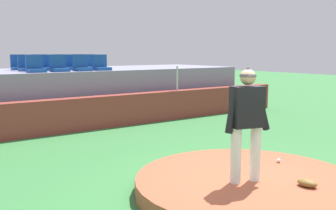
{
  "coord_description": "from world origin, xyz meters",
  "views": [
    {
      "loc": [
        -4.37,
        -3.93,
        2.2
      ],
      "look_at": [
        0.0,
        2.15,
        1.16
      ],
      "focal_mm": 40.85,
      "sensor_mm": 36.0,
      "label": 1
    }
  ],
  "objects_px": {
    "pitcher": "(247,116)",
    "stadium_chair_6": "(71,65)",
    "stadium_chair_9": "(39,65)",
    "stadium_chair_0": "(35,67)",
    "stadium_chair_2": "(82,66)",
    "stadium_chair_8": "(19,65)",
    "stadium_chair_7": "(90,65)",
    "stadium_chair_11": "(80,64)",
    "stadium_chair_1": "(59,66)",
    "baseball": "(278,160)",
    "stadium_chair_4": "(27,66)",
    "stadium_chair_3": "(101,65)",
    "stadium_chair_5": "(49,65)",
    "stadium_chair_10": "(61,64)",
    "fielding_glove": "(307,183)"
  },
  "relations": [
    {
      "from": "pitcher",
      "to": "stadium_chair_6",
      "type": "height_order",
      "value": "stadium_chair_6"
    },
    {
      "from": "stadium_chair_7",
      "to": "stadium_chair_0",
      "type": "bearing_deg",
      "value": 23.41
    },
    {
      "from": "pitcher",
      "to": "stadium_chair_11",
      "type": "distance_m",
      "value": 9.19
    },
    {
      "from": "stadium_chair_4",
      "to": "stadium_chair_6",
      "type": "bearing_deg",
      "value": 179.18
    },
    {
      "from": "stadium_chair_9",
      "to": "stadium_chair_2",
      "type": "bearing_deg",
      "value": 111.93
    },
    {
      "from": "stadium_chair_3",
      "to": "stadium_chair_7",
      "type": "bearing_deg",
      "value": -92.54
    },
    {
      "from": "stadium_chair_4",
      "to": "stadium_chair_7",
      "type": "relative_size",
      "value": 1.0
    },
    {
      "from": "stadium_chair_2",
      "to": "stadium_chair_8",
      "type": "height_order",
      "value": "same"
    },
    {
      "from": "stadium_chair_3",
      "to": "stadium_chair_4",
      "type": "distance_m",
      "value": 2.23
    },
    {
      "from": "stadium_chair_3",
      "to": "stadium_chair_5",
      "type": "height_order",
      "value": "same"
    },
    {
      "from": "stadium_chair_4",
      "to": "stadium_chair_5",
      "type": "bearing_deg",
      "value": -177.81
    },
    {
      "from": "stadium_chair_11",
      "to": "stadium_chair_6",
      "type": "bearing_deg",
      "value": 52.2
    },
    {
      "from": "pitcher",
      "to": "stadium_chair_7",
      "type": "height_order",
      "value": "stadium_chair_7"
    },
    {
      "from": "stadium_chair_3",
      "to": "stadium_chair_7",
      "type": "distance_m",
      "value": 0.9
    },
    {
      "from": "stadium_chair_7",
      "to": "stadium_chair_11",
      "type": "bearing_deg",
      "value": -90.14
    },
    {
      "from": "stadium_chair_9",
      "to": "stadium_chair_7",
      "type": "bearing_deg",
      "value": 147.73
    },
    {
      "from": "baseball",
      "to": "stadium_chair_0",
      "type": "relative_size",
      "value": 0.15
    },
    {
      "from": "stadium_chair_0",
      "to": "stadium_chair_7",
      "type": "xyz_separation_m",
      "value": [
        2.11,
        0.91,
        0.0
      ]
    },
    {
      "from": "baseball",
      "to": "stadium_chair_5",
      "type": "height_order",
      "value": "stadium_chair_5"
    },
    {
      "from": "pitcher",
      "to": "stadium_chair_0",
      "type": "xyz_separation_m",
      "value": [
        -0.86,
        7.31,
        0.52
      ]
    },
    {
      "from": "stadium_chair_8",
      "to": "stadium_chair_5",
      "type": "bearing_deg",
      "value": 127.05
    },
    {
      "from": "stadium_chair_0",
      "to": "stadium_chair_8",
      "type": "height_order",
      "value": "same"
    },
    {
      "from": "stadium_chair_7",
      "to": "stadium_chair_2",
      "type": "bearing_deg",
      "value": 52.37
    },
    {
      "from": "stadium_chair_7",
      "to": "stadium_chair_6",
      "type": "bearing_deg",
      "value": 2.66
    },
    {
      "from": "stadium_chair_8",
      "to": "stadium_chair_11",
      "type": "relative_size",
      "value": 1.0
    },
    {
      "from": "stadium_chair_8",
      "to": "stadium_chair_11",
      "type": "bearing_deg",
      "value": 179.29
    },
    {
      "from": "stadium_chair_10",
      "to": "stadium_chair_9",
      "type": "bearing_deg",
      "value": -0.82
    },
    {
      "from": "stadium_chair_0",
      "to": "stadium_chair_10",
      "type": "bearing_deg",
      "value": -127.84
    },
    {
      "from": "stadium_chair_1",
      "to": "stadium_chair_8",
      "type": "relative_size",
      "value": 1.0
    },
    {
      "from": "stadium_chair_6",
      "to": "stadium_chair_10",
      "type": "xyz_separation_m",
      "value": [
        -0.01,
        0.92,
        0.0
      ]
    },
    {
      "from": "stadium_chair_0",
      "to": "stadium_chair_1",
      "type": "xyz_separation_m",
      "value": [
        0.69,
        0.01,
        0.0
      ]
    },
    {
      "from": "stadium_chair_9",
      "to": "stadium_chair_1",
      "type": "bearing_deg",
      "value": 90.38
    },
    {
      "from": "baseball",
      "to": "stadium_chair_7",
      "type": "relative_size",
      "value": 0.15
    },
    {
      "from": "pitcher",
      "to": "stadium_chair_8",
      "type": "height_order",
      "value": "stadium_chair_8"
    },
    {
      "from": "stadium_chair_0",
      "to": "stadium_chair_10",
      "type": "height_order",
      "value": "same"
    },
    {
      "from": "stadium_chair_8",
      "to": "stadium_chair_11",
      "type": "distance_m",
      "value": 2.09
    },
    {
      "from": "baseball",
      "to": "stadium_chair_8",
      "type": "bearing_deg",
      "value": 103.26
    },
    {
      "from": "baseball",
      "to": "stadium_chair_4",
      "type": "distance_m",
      "value": 8.26
    },
    {
      "from": "baseball",
      "to": "stadium_chair_1",
      "type": "distance_m",
      "value": 7.26
    },
    {
      "from": "baseball",
      "to": "stadium_chair_1",
      "type": "xyz_separation_m",
      "value": [
        -1.4,
        6.97,
        1.48
      ]
    },
    {
      "from": "pitcher",
      "to": "stadium_chair_8",
      "type": "relative_size",
      "value": 3.45
    },
    {
      "from": "baseball",
      "to": "stadium_chair_9",
      "type": "height_order",
      "value": "stadium_chair_9"
    },
    {
      "from": "pitcher",
      "to": "stadium_chair_8",
      "type": "xyz_separation_m",
      "value": [
        -0.84,
        9.12,
        0.52
      ]
    },
    {
      "from": "stadium_chair_7",
      "to": "stadium_chair_8",
      "type": "distance_m",
      "value": 2.27
    },
    {
      "from": "stadium_chair_1",
      "to": "stadium_chair_7",
      "type": "xyz_separation_m",
      "value": [
        1.42,
        0.91,
        0.0
      ]
    },
    {
      "from": "stadium_chair_4",
      "to": "stadium_chair_10",
      "type": "relative_size",
      "value": 1.0
    },
    {
      "from": "stadium_chair_2",
      "to": "stadium_chair_7",
      "type": "height_order",
      "value": "same"
    },
    {
      "from": "stadium_chair_3",
      "to": "stadium_chair_8",
      "type": "relative_size",
      "value": 1.0
    },
    {
      "from": "pitcher",
      "to": "stadium_chair_9",
      "type": "bearing_deg",
      "value": 106.02
    },
    {
      "from": "fielding_glove",
      "to": "stadium_chair_7",
      "type": "xyz_separation_m",
      "value": [
        0.67,
        8.9,
        1.46
      ]
    }
  ]
}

